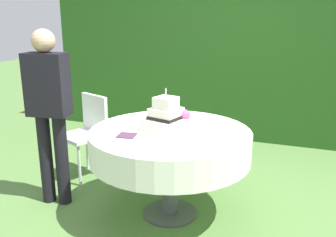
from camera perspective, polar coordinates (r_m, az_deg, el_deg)
name	(u,v)px	position (r m, az deg, el deg)	size (l,w,h in m)	color
ground_plane	(170,213)	(3.37, 0.31, -14.59)	(20.00, 20.00, 0.00)	#547A3D
foliage_hedge	(230,59)	(5.37, 9.71, 9.13)	(5.29, 0.55, 2.22)	#28561E
cake_table	(170,145)	(3.09, 0.33, -4.09)	(1.36, 1.36, 0.78)	#4C4C51
wedding_cake	(167,118)	(3.05, -0.18, 0.16)	(0.38, 0.38, 0.35)	silver
serving_plate_near	(129,122)	(3.28, -6.13, -0.60)	(0.12, 0.12, 0.01)	white
serving_plate_far	(151,144)	(2.72, -2.66, -3.95)	(0.13, 0.13, 0.01)	white
serving_plate_left	(190,147)	(2.66, 3.45, -4.46)	(0.14, 0.14, 0.01)	white
napkin_stack	(127,135)	(2.93, -6.46, -2.64)	(0.14, 0.14, 0.01)	#4C2D47
garden_chair	(88,128)	(4.01, -12.38, -1.47)	(0.52, 0.52, 0.89)	white
standing_person	(49,106)	(3.40, -18.05, 1.80)	(0.39, 0.25, 1.60)	black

